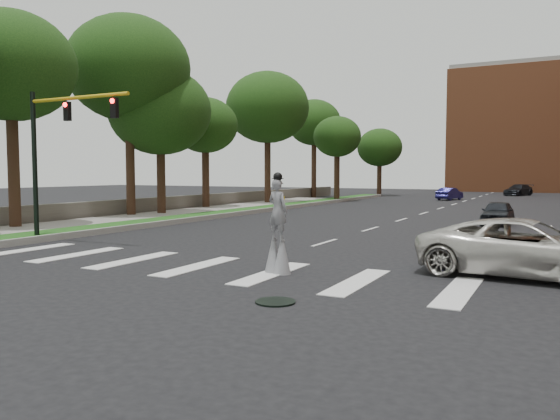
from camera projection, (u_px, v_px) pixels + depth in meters
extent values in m
plane|color=black|center=(214.00, 276.00, 15.24)|extent=(160.00, 160.00, 0.00)
cube|color=#194B15|center=(239.00, 211.00, 38.22)|extent=(2.00, 60.00, 0.25)
cube|color=gray|center=(252.00, 212.00, 37.74)|extent=(0.20, 60.00, 0.28)
cube|color=gray|center=(101.00, 222.00, 30.74)|extent=(4.00, 60.00, 0.18)
cube|color=#57524B|center=(193.00, 202.00, 42.49)|extent=(0.50, 56.00, 1.10)
cylinder|color=black|center=(275.00, 302.00, 12.09)|extent=(0.90, 0.90, 0.04)
cube|color=#A45933|center=(545.00, 131.00, 80.95)|extent=(26.00, 14.00, 18.00)
cylinder|color=black|center=(35.00, 167.00, 22.72)|extent=(0.20, 0.20, 6.20)
cylinder|color=gold|center=(78.00, 98.00, 21.34)|extent=(5.20, 0.14, 0.14)
cube|color=black|center=(67.00, 111.00, 21.65)|extent=(0.28, 0.18, 0.75)
cylinder|color=#FF0C0C|center=(65.00, 105.00, 21.55)|extent=(0.18, 0.06, 0.18)
cube|color=black|center=(114.00, 108.00, 20.51)|extent=(0.28, 0.18, 0.75)
cylinder|color=#FF0C0C|center=(112.00, 101.00, 20.40)|extent=(0.18, 0.06, 0.18)
cylinder|color=#301D13|center=(282.00, 258.00, 15.48)|extent=(0.07, 0.07, 0.93)
cylinder|color=#301D13|center=(274.00, 257.00, 15.69)|extent=(0.07, 0.07, 0.93)
cone|color=slate|center=(282.00, 254.00, 15.47)|extent=(0.52, 0.52, 1.16)
cone|color=slate|center=(274.00, 253.00, 15.68)|extent=(0.52, 0.52, 1.16)
imported|color=slate|center=(278.00, 210.00, 15.49)|extent=(0.73, 0.57, 1.77)
sphere|color=black|center=(278.00, 177.00, 15.42)|extent=(0.26, 0.26, 0.26)
cylinder|color=black|center=(278.00, 179.00, 15.43)|extent=(0.34, 0.34, 0.02)
cube|color=yellow|center=(281.00, 193.00, 15.56)|extent=(0.22, 0.05, 0.10)
imported|color=silver|center=(528.00, 248.00, 14.94)|extent=(6.01, 3.19, 1.61)
imported|color=black|center=(498.00, 213.00, 29.98)|extent=(1.57, 3.87, 1.32)
imported|color=navy|center=(450.00, 194.00, 56.36)|extent=(2.25, 4.06, 1.27)
imported|color=black|center=(518.00, 190.00, 66.72)|extent=(3.57, 5.14, 1.38)
cylinder|color=#301D13|center=(13.00, 165.00, 27.07)|extent=(0.56, 0.56, 6.51)
ellipsoid|color=black|center=(10.00, 66.00, 26.73)|extent=(6.34, 6.34, 5.39)
cylinder|color=#301D13|center=(130.00, 159.00, 34.66)|extent=(0.56, 0.56, 7.44)
ellipsoid|color=black|center=(128.00, 69.00, 34.27)|extent=(7.79, 7.79, 6.62)
cylinder|color=#301D13|center=(206.00, 176.00, 42.35)|extent=(0.56, 0.56, 5.24)
ellipsoid|color=black|center=(205.00, 125.00, 42.08)|extent=(5.04, 5.04, 4.28)
cylinder|color=#301D13|center=(268.00, 166.00, 48.99)|extent=(0.56, 0.56, 6.78)
ellipsoid|color=black|center=(267.00, 107.00, 48.63)|extent=(7.47, 7.47, 6.35)
cylinder|color=#301D13|center=(314.00, 167.00, 61.63)|extent=(0.56, 0.56, 6.94)
ellipsoid|color=black|center=(314.00, 122.00, 61.29)|extent=(6.06, 6.06, 5.15)
cylinder|color=#301D13|center=(337.00, 175.00, 53.89)|extent=(0.56, 0.56, 5.19)
ellipsoid|color=black|center=(337.00, 137.00, 53.62)|extent=(4.71, 4.71, 4.00)
cylinder|color=#301D13|center=(379.00, 177.00, 66.45)|extent=(0.56, 0.56, 4.51)
ellipsoid|color=black|center=(380.00, 147.00, 66.20)|extent=(5.42, 5.42, 4.60)
cylinder|color=#301D13|center=(161.00, 177.00, 36.02)|extent=(0.56, 0.56, 5.19)
ellipsoid|color=black|center=(160.00, 111.00, 35.72)|extent=(6.71, 6.71, 5.70)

